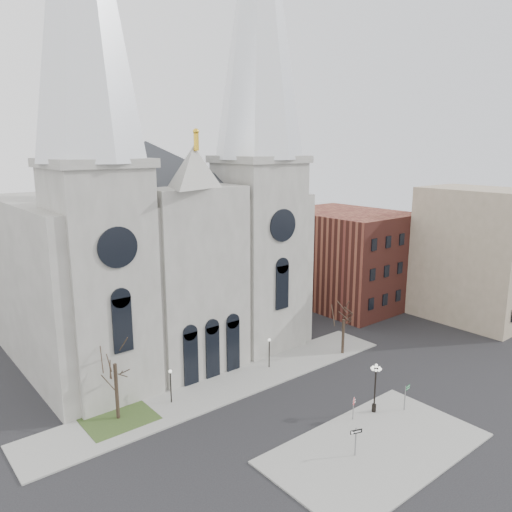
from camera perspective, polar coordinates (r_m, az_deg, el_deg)
ground at (r=44.18m, az=5.57°, el=-19.66°), size 160.00×160.00×0.00m
sidewalk_near at (r=43.35m, az=13.57°, el=-20.55°), size 18.00×10.00×0.14m
sidewalk_far at (r=51.45m, az=-3.36°, el=-14.58°), size 40.00×6.00×0.14m
grass_patch at (r=47.50m, az=-15.45°, el=-17.48°), size 6.00×5.00×0.18m
cathedral at (r=56.12m, az=-10.78°, el=7.18°), size 33.00×26.66×54.00m
bg_building_brick at (r=76.24m, az=10.10°, el=-0.18°), size 14.00×18.00×14.00m
bg_building_tan at (r=73.70m, az=23.75°, el=0.10°), size 10.00×14.00×18.00m
tree_left at (r=45.05m, az=-15.86°, el=-11.40°), size 3.20×3.20×7.50m
tree_right at (r=57.80m, az=10.01°, el=-6.90°), size 3.20×3.20×6.00m
ped_lamp_left at (r=47.96m, az=-9.74°, el=-13.85°), size 0.32×0.32×3.26m
ped_lamp_right at (r=54.22m, az=1.52°, el=-10.45°), size 0.32×0.32×3.26m
stop_sign at (r=45.81m, az=11.08°, el=-16.19°), size 0.75×0.14×2.10m
globe_lamp at (r=46.74m, az=13.49°, el=-13.81°), size 1.15×1.15×4.60m
one_way_sign at (r=41.24m, az=11.33°, el=-19.64°), size 0.97×0.39×2.32m
street_name_sign at (r=48.42m, az=16.72°, el=-15.04°), size 0.75×0.13×2.34m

